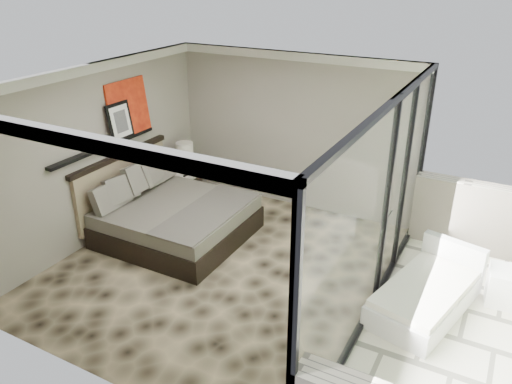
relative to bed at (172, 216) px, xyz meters
The scene contains 14 objects.
floor 1.34m from the bed, 19.59° to the right, with size 5.00×5.00×0.00m, color black.
ceiling 2.76m from the bed, 19.59° to the right, with size 4.50×5.00×0.02m, color silver.
back_wall 2.61m from the bed, 59.30° to the left, with size 4.50×0.02×2.80m, color gray.
left_wall 1.52m from the bed, 156.93° to the right, with size 0.02×5.00×2.80m, color gray.
glass_wall 3.65m from the bed, ahead, with size 0.08×5.00×2.80m, color white.
terrace_slab 5.01m from the bed, ahead, with size 3.00×5.00×0.12m, color beige.
picture_ledge 1.53m from the bed, 160.79° to the right, with size 0.12×2.20×0.05m, color black.
bed is the anchor object (origin of this frame).
nightstand 1.48m from the bed, 117.51° to the left, with size 0.53×0.53×0.53m, color black.
table_lamp 1.60m from the bed, 116.22° to the left, with size 0.32×0.32×0.59m.
abstract_canvas 1.91m from the bed, 162.24° to the left, with size 0.04×0.90×0.90m, color red.
framed_print 1.73m from the bed, behind, with size 0.03×0.50×0.60m, color black.
ottoman 5.04m from the bed, ahead, with size 0.48×0.48×0.48m, color white.
lounger 4.10m from the bed, ahead, with size 1.25×1.89×0.68m.
Camera 1 is at (3.45, -5.31, 4.11)m, focal length 35.00 mm.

